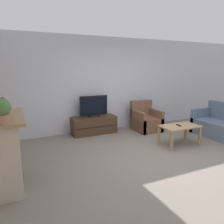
% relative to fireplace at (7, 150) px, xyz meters
% --- Properties ---
extents(ground_plane, '(24.00, 24.00, 0.00)m').
position_rel_fireplace_xyz_m(ground_plane, '(2.81, -0.22, -0.57)').
color(ground_plane, slate).
extents(wall_back, '(12.00, 0.06, 2.70)m').
position_rel_fireplace_xyz_m(wall_back, '(2.81, 2.29, 0.78)').
color(wall_back, silver).
rests_on(wall_back, ground).
extents(fireplace, '(0.51, 1.29, 1.12)m').
position_rel_fireplace_xyz_m(fireplace, '(0.00, 0.00, 0.00)').
color(fireplace, '#B7A893').
rests_on(fireplace, ground).
extents(mantel_vase_left, '(0.08, 0.08, 0.27)m').
position_rel_fireplace_xyz_m(mantel_vase_left, '(0.02, -0.39, 0.68)').
color(mantel_vase_left, beige).
rests_on(mantel_vase_left, fireplace).
extents(mantel_vase_centre_left, '(0.11, 0.11, 0.30)m').
position_rel_fireplace_xyz_m(mantel_vase_centre_left, '(0.02, -0.10, 0.69)').
color(mantel_vase_centre_left, '#512D23').
rests_on(mantel_vase_centre_left, fireplace).
extents(mantel_clock, '(0.08, 0.11, 0.15)m').
position_rel_fireplace_xyz_m(mantel_clock, '(0.02, 0.13, 0.63)').
color(mantel_clock, brown).
rests_on(mantel_clock, fireplace).
extents(potted_plant, '(0.23, 0.23, 0.33)m').
position_rel_fireplace_xyz_m(potted_plant, '(0.02, -0.55, 0.73)').
color(potted_plant, '#936B4C').
rests_on(potted_plant, fireplace).
extents(tv_stand, '(1.24, 0.47, 0.49)m').
position_rel_fireplace_xyz_m(tv_stand, '(2.19, 1.98, -0.33)').
color(tv_stand, '#422D1E').
rests_on(tv_stand, ground).
extents(tv, '(0.80, 0.18, 0.59)m').
position_rel_fireplace_xyz_m(tv, '(2.19, 1.98, 0.19)').
color(tv, black).
rests_on(tv, tv_stand).
extents(armchair, '(0.70, 0.76, 0.86)m').
position_rel_fireplace_xyz_m(armchair, '(3.70, 1.65, -0.28)').
color(armchair, brown).
rests_on(armchair, ground).
extents(coffee_table, '(0.93, 0.54, 0.47)m').
position_rel_fireplace_xyz_m(coffee_table, '(3.73, 0.25, -0.16)').
color(coffee_table, '#A37F56').
rests_on(coffee_table, ground).
extents(remote, '(0.06, 0.15, 0.02)m').
position_rel_fireplace_xyz_m(remote, '(3.71, 0.26, -0.08)').
color(remote, black).
rests_on(remote, coffee_table).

